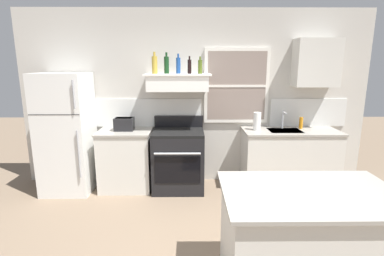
{
  "coord_description": "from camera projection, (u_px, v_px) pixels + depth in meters",
  "views": [
    {
      "loc": [
        -0.09,
        -2.4,
        1.89
      ],
      "look_at": [
        -0.05,
        1.2,
        1.1
      ],
      "focal_mm": 27.52,
      "sensor_mm": 36.0,
      "label": 1
    }
  ],
  "objects": [
    {
      "name": "bottle_champagne_gold_foil",
      "position": [
        155.0,
        65.0,
        4.22
      ],
      "size": [
        0.08,
        0.08,
        0.31
      ],
      "color": "#B29333",
      "rests_on": "range_hood_shelf"
    },
    {
      "name": "back_wall",
      "position": [
        196.0,
        98.0,
        4.63
      ],
      "size": [
        5.4,
        0.11,
        2.7
      ],
      "color": "beige",
      "rests_on": "ground_plane"
    },
    {
      "name": "bottle_balsamic_dark",
      "position": [
        189.0,
        66.0,
        4.26
      ],
      "size": [
        0.06,
        0.06,
        0.25
      ],
      "color": "black",
      "rests_on": "range_hood_shelf"
    },
    {
      "name": "stove_range",
      "position": [
        178.0,
        159.0,
        4.47
      ],
      "size": [
        0.76,
        0.69,
        1.09
      ],
      "color": "black",
      "rests_on": "ground_plane"
    },
    {
      "name": "paper_towel_roll",
      "position": [
        257.0,
        121.0,
        4.39
      ],
      "size": [
        0.11,
        0.11,
        0.27
      ],
      "primitive_type": "cylinder",
      "color": "white",
      "rests_on": "counter_right_with_sink"
    },
    {
      "name": "toaster",
      "position": [
        124.0,
        124.0,
        4.39
      ],
      "size": [
        0.3,
        0.2,
        0.19
      ],
      "color": "black",
      "rests_on": "counter_left_of_stove"
    },
    {
      "name": "bottle_olive_oil_square",
      "position": [
        200.0,
        67.0,
        4.22
      ],
      "size": [
        0.06,
        0.06,
        0.24
      ],
      "color": "#4C601E",
      "rests_on": "range_hood_shelf"
    },
    {
      "name": "range_hood_shelf",
      "position": [
        178.0,
        82.0,
        4.31
      ],
      "size": [
        0.96,
        0.52,
        0.24
      ],
      "color": "white"
    },
    {
      "name": "counter_left_of_stove",
      "position": [
        126.0,
        159.0,
        4.5
      ],
      "size": [
        0.79,
        0.63,
        0.91
      ],
      "color": "silver",
      "rests_on": "ground_plane"
    },
    {
      "name": "bottle_blue_liqueur",
      "position": [
        178.0,
        65.0,
        4.3
      ],
      "size": [
        0.07,
        0.07,
        0.28
      ],
      "color": "#1E478C",
      "rests_on": "range_hood_shelf"
    },
    {
      "name": "bottle_dark_green_wine",
      "position": [
        167.0,
        65.0,
        4.3
      ],
      "size": [
        0.07,
        0.07,
        0.3
      ],
      "color": "#143819",
      "rests_on": "range_hood_shelf"
    },
    {
      "name": "refrigerator",
      "position": [
        66.0,
        133.0,
        4.34
      ],
      "size": [
        0.7,
        0.72,
        1.76
      ],
      "color": "white",
      "rests_on": "ground_plane"
    },
    {
      "name": "sink_faucet",
      "position": [
        283.0,
        118.0,
        4.48
      ],
      "size": [
        0.03,
        0.17,
        0.28
      ],
      "color": "silver",
      "rests_on": "counter_right_with_sink"
    },
    {
      "name": "kitchen_island",
      "position": [
        307.0,
        243.0,
        2.4
      ],
      "size": [
        1.4,
        0.9,
        0.91
      ],
      "color": "silver",
      "rests_on": "ground_plane"
    },
    {
      "name": "counter_right_with_sink",
      "position": [
        289.0,
        159.0,
        4.52
      ],
      "size": [
        1.43,
        0.63,
        0.91
      ],
      "color": "silver",
      "rests_on": "ground_plane"
    },
    {
      "name": "dish_soap_bottle",
      "position": [
        301.0,
        123.0,
        4.5
      ],
      "size": [
        0.06,
        0.06,
        0.18
      ],
      "primitive_type": "cylinder",
      "color": "orange",
      "rests_on": "counter_right_with_sink"
    },
    {
      "name": "upper_cabinet_right",
      "position": [
        316.0,
        63.0,
        4.35
      ],
      "size": [
        0.64,
        0.32,
        0.7
      ],
      "color": "silver"
    }
  ]
}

